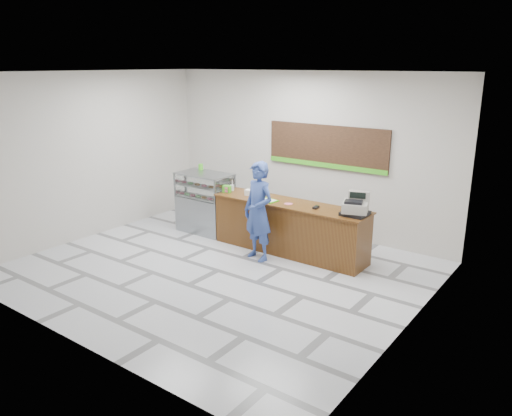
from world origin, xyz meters
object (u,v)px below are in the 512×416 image
Objects in this scene: serving_tray at (268,200)px; sales_counter at (289,228)px; cash_register at (356,207)px; display_case at (205,202)px; customer at (258,211)px.

sales_counter is at bearing 27.05° from serving_tray.
serving_tray is at bearing 166.32° from cash_register.
cash_register is (3.61, 0.00, 0.51)m from display_case.
serving_tray is (-0.41, -0.14, 0.52)m from sales_counter.
sales_counter is 2.23m from display_case.
display_case is 2.04m from customer.
customer reaches higher than serving_tray.
serving_tray is (1.81, -0.14, 0.36)m from display_case.
serving_tray is 0.21× the size of customer.
display_case is 3.64m from cash_register.
display_case reaches higher than serving_tray.
display_case is (-2.22, -0.00, 0.16)m from sales_counter.
cash_register is at bearing 12.49° from serving_tray.
customer is (0.11, -0.48, -0.09)m from serving_tray.
display_case is at bearing -179.99° from sales_counter.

